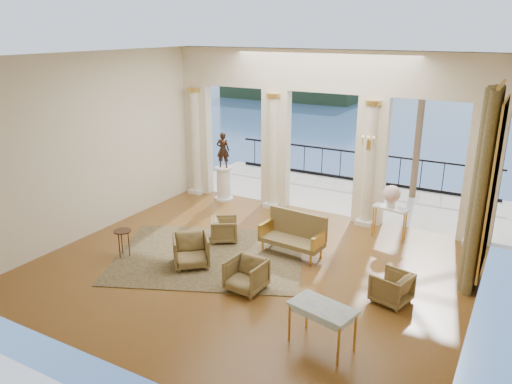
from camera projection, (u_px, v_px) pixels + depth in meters
The scene contains 23 objects.
floor at pixel (252, 266), 11.03m from camera, with size 9.00×9.00×0.00m, color #50280A.
room_walls at pixel (221, 150), 9.20m from camera, with size 9.00×9.00×9.00m.
arcade at pixel (322, 123), 13.38m from camera, with size 9.00×0.56×4.50m.
terrace at pixel (342, 195), 15.85m from camera, with size 10.00×3.60×0.10m, color beige.
balustrade at pixel (359, 170), 17.03m from camera, with size 9.00×0.06×1.03m.
palm_tree at pixel (426, 62), 14.28m from camera, with size 2.00×2.00×4.50m.
headland at pixel (303, 77), 83.87m from camera, with size 22.00×18.00×6.00m, color black.
sea at pixel (489, 120), 62.60m from camera, with size 160.00×160.00×0.00m, color #294D82.
curtain at pixel (482, 191), 9.65m from camera, with size 0.33×1.40×4.09m.
window_frame at pixel (493, 188), 9.54m from camera, with size 0.04×1.60×3.40m, color gold.
wall_sconce at pixel (369, 144), 12.59m from camera, with size 0.30×0.11×0.33m.
rug at pixel (209, 256), 11.52m from camera, with size 4.24×3.30×0.02m, color #2A301A.
armchair_a at pixel (191, 249), 10.96m from camera, with size 0.76×0.71×0.78m, color #473921.
armchair_b at pixel (246, 274), 9.94m from camera, with size 0.70×0.66×0.72m, color #473921.
armchair_c at pixel (392, 286), 9.51m from camera, with size 0.65×0.61×0.67m, color #473921.
armchair_d at pixel (224, 228), 12.26m from camera, with size 0.63×0.59×0.65m, color #473921.
settee at pixel (294, 234), 11.53m from camera, with size 1.54×0.76×0.99m.
game_table at pixel (322, 310), 8.10m from camera, with size 1.17×0.81×0.73m.
pedestal at pixel (224, 184), 15.16m from camera, with size 0.56×0.56×1.03m.
statue at pixel (223, 150), 14.83m from camera, with size 0.39×0.25×1.06m, color black.
console_table at pixel (390, 213), 12.32m from camera, with size 0.91×0.50×0.81m.
urn at pixel (392, 195), 12.18m from camera, with size 0.42×0.42×0.56m.
side_table at pixel (122, 234), 11.34m from camera, with size 0.40×0.40×0.65m.
Camera 1 is at (4.95, -8.64, 5.03)m, focal length 35.00 mm.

